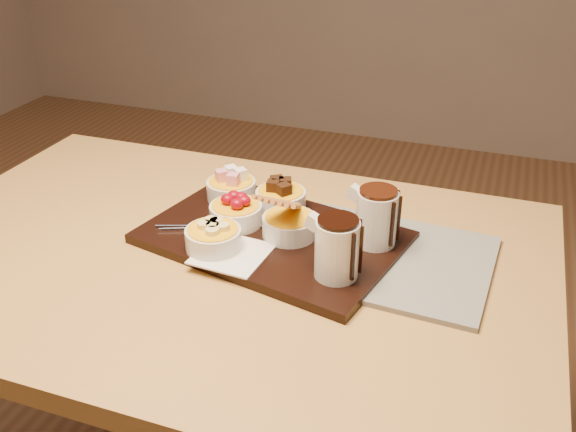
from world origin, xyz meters
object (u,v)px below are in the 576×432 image
(serving_board, at_px, (273,237))
(bowl_strawberries, at_px, (236,214))
(dining_table, at_px, (218,295))
(pitcher_milk_chocolate, at_px, (377,218))
(newspaper, at_px, (386,258))
(pitcher_dark_chocolate, at_px, (337,249))

(serving_board, relative_size, bowl_strawberries, 4.60)
(serving_board, height_order, bowl_strawberries, bowl_strawberries)
(dining_table, xyz_separation_m, serving_board, (0.09, 0.07, 0.11))
(dining_table, bearing_deg, serving_board, 37.05)
(dining_table, distance_m, pitcher_milk_chocolate, 0.33)
(pitcher_milk_chocolate, bearing_deg, newspaper, -30.44)
(dining_table, bearing_deg, pitcher_dark_chocolate, -6.80)
(serving_board, relative_size, pitcher_dark_chocolate, 4.57)
(serving_board, bearing_deg, pitcher_dark_chocolate, -19.98)
(dining_table, bearing_deg, newspaper, 13.61)
(bowl_strawberries, bearing_deg, dining_table, -95.87)
(pitcher_milk_chocolate, bearing_deg, bowl_strawberries, -163.61)
(dining_table, relative_size, bowl_strawberries, 12.00)
(dining_table, distance_m, newspaper, 0.33)
(dining_table, height_order, pitcher_milk_chocolate, pitcher_milk_chocolate)
(newspaper, bearing_deg, dining_table, -163.03)
(serving_board, height_order, pitcher_dark_chocolate, pitcher_dark_chocolate)
(bowl_strawberries, distance_m, pitcher_dark_chocolate, 0.25)
(bowl_strawberries, distance_m, pitcher_milk_chocolate, 0.27)
(serving_board, xyz_separation_m, pitcher_milk_chocolate, (0.19, 0.03, 0.06))
(newspaper, bearing_deg, bowl_strawberries, -177.75)
(pitcher_dark_chocolate, bearing_deg, dining_table, -174.43)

